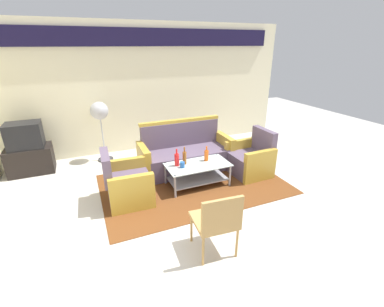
{
  "coord_description": "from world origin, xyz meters",
  "views": [
    {
      "loc": [
        -1.6,
        -3.0,
        2.35
      ],
      "look_at": [
        -0.01,
        0.76,
        0.65
      ],
      "focal_mm": 24.82,
      "sensor_mm": 36.0,
      "label": 1
    }
  ],
  "objects": [
    {
      "name": "armchair_right",
      "position": [
        1.24,
        0.83,
        0.29
      ],
      "size": [
        0.72,
        0.78,
        0.85
      ],
      "rotation": [
        0.0,
        0.0,
        1.6
      ],
      "color": "#5B4C60",
      "rests_on": "rug"
    },
    {
      "name": "bottle_red",
      "position": [
        -0.23,
        0.89,
        0.53
      ],
      "size": [
        0.08,
        0.08,
        0.3
      ],
      "color": "red",
      "rests_on": "coffee_table"
    },
    {
      "name": "armchair_left",
      "position": [
        -1.11,
        0.78,
        0.29
      ],
      "size": [
        0.73,
        0.79,
        0.85
      ],
      "rotation": [
        0.0,
        0.0,
        -1.61
      ],
      "color": "#5B4C60",
      "rests_on": "rug"
    },
    {
      "name": "cup",
      "position": [
        -0.17,
        0.79,
        0.46
      ],
      "size": [
        0.08,
        0.08,
        0.1
      ],
      "primitive_type": "cylinder",
      "color": "#2659A5",
      "rests_on": "coffee_table"
    },
    {
      "name": "television",
      "position": [
        -2.65,
        2.55,
        0.76
      ],
      "size": [
        0.6,
        0.45,
        0.48
      ],
      "rotation": [
        0.0,
        0.0,
        3.14
      ],
      "color": "black",
      "rests_on": "tv_stand"
    },
    {
      "name": "coffee_table",
      "position": [
        0.12,
        0.81,
        0.27
      ],
      "size": [
        1.1,
        0.6,
        0.4
      ],
      "color": "silver",
      "rests_on": "rug"
    },
    {
      "name": "ground_plane",
      "position": [
        0.0,
        0.0,
        0.0
      ],
      "size": [
        14.0,
        14.0,
        0.0
      ],
      "primitive_type": "plane",
      "color": "beige"
    },
    {
      "name": "bottle_brown",
      "position": [
        -0.08,
        0.9,
        0.53
      ],
      "size": [
        0.07,
        0.07,
        0.32
      ],
      "color": "brown",
      "rests_on": "coffee_table"
    },
    {
      "name": "bottle_orange",
      "position": [
        0.33,
        0.89,
        0.51
      ],
      "size": [
        0.08,
        0.08,
        0.27
      ],
      "color": "#D85919",
      "rests_on": "coffee_table"
    },
    {
      "name": "couch",
      "position": [
        0.16,
        1.49,
        0.32
      ],
      "size": [
        1.8,
        0.75,
        0.96
      ],
      "rotation": [
        0.0,
        0.0,
        3.14
      ],
      "color": "#5B4C60",
      "rests_on": "rug"
    },
    {
      "name": "wall_back",
      "position": [
        0.0,
        3.05,
        1.48
      ],
      "size": [
        6.52,
        0.19,
        2.8
      ],
      "color": "beige",
      "rests_on": "ground"
    },
    {
      "name": "tv_stand",
      "position": [
        -2.65,
        2.55,
        0.26
      ],
      "size": [
        0.8,
        0.5,
        0.52
      ],
      "primitive_type": "cube",
      "color": "black",
      "rests_on": "ground"
    },
    {
      "name": "pedestal_fan",
      "position": [
        -1.27,
        2.6,
        1.01
      ],
      "size": [
        0.36,
        0.36,
        1.27
      ],
      "color": "#2D2D33",
      "rests_on": "ground"
    },
    {
      "name": "wicker_chair",
      "position": [
        -0.36,
        -0.81,
        0.49
      ],
      "size": [
        0.52,
        0.52,
        0.84
      ],
      "rotation": [
        0.0,
        0.0,
        -0.08
      ],
      "color": "#AD844C",
      "rests_on": "ground"
    },
    {
      "name": "rug",
      "position": [
        0.07,
        0.86,
        0.01
      ],
      "size": [
        3.18,
        2.06,
        0.01
      ],
      "primitive_type": "cube",
      "color": "brown",
      "rests_on": "ground"
    }
  ]
}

